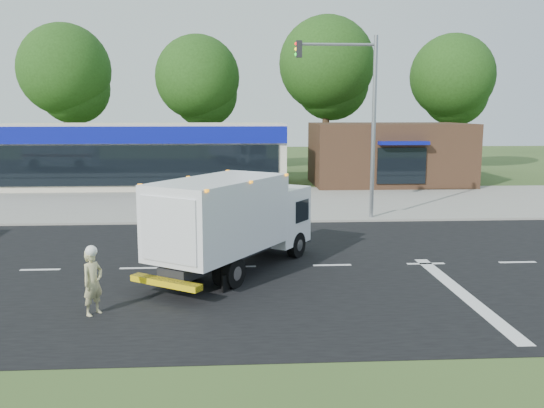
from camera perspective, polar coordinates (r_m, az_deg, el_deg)
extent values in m
plane|color=#385123|center=(18.30, 5.97, -6.09)|extent=(120.00, 120.00, 0.00)
cube|color=black|center=(18.30, 5.97, -6.08)|extent=(60.00, 14.00, 0.02)
cube|color=gray|center=(26.21, 3.09, -1.24)|extent=(60.00, 2.40, 0.12)
cube|color=gray|center=(31.91, 1.92, 0.57)|extent=(60.00, 9.00, 0.02)
cube|color=silver|center=(19.06, -21.98, -6.05)|extent=(1.20, 0.15, 0.01)
cube|color=silver|center=(18.32, -13.00, -6.21)|extent=(1.20, 0.15, 0.01)
cube|color=silver|center=(18.06, -3.52, -6.21)|extent=(1.20, 0.15, 0.01)
cube|color=silver|center=(18.29, 5.97, -6.04)|extent=(1.20, 0.15, 0.01)
cube|color=silver|center=(19.00, 14.98, -5.72)|extent=(1.20, 0.15, 0.01)
cube|color=silver|center=(20.14, 23.14, -5.32)|extent=(1.20, 0.15, 0.01)
cube|color=silver|center=(16.30, 18.30, -8.39)|extent=(0.40, 7.00, 0.01)
cube|color=black|center=(16.83, -5.21, -5.25)|extent=(3.18, 4.20, 0.31)
cube|color=white|center=(19.27, 0.15, -1.06)|extent=(2.57, 2.53, 1.86)
cube|color=black|center=(19.97, 1.35, -0.18)|extent=(1.48, 1.04, 0.80)
cube|color=white|center=(16.57, -5.27, -1.08)|extent=(4.22, 4.88, 2.09)
cube|color=silver|center=(14.84, -10.24, -2.58)|extent=(1.51, 1.02, 1.69)
cube|color=yellow|center=(15.05, -10.49, -7.66)|extent=(1.95, 1.43, 0.16)
cube|color=orange|center=(16.42, -5.32, 2.42)|extent=(4.15, 4.75, 0.07)
cylinder|color=black|center=(19.92, -1.90, -3.51)|extent=(0.69, 0.86, 0.85)
cylinder|color=black|center=(19.11, 2.41, -4.07)|extent=(0.69, 0.86, 0.85)
cylinder|color=black|center=(16.92, -8.89, -5.93)|extent=(0.69, 0.86, 0.85)
cylinder|color=black|center=(15.91, -3.85, -6.83)|extent=(0.69, 0.86, 0.85)
imported|color=tan|center=(14.40, -17.34, -7.44)|extent=(0.63, 0.69, 1.59)
sphere|color=white|center=(14.21, -17.49, -4.48)|extent=(0.28, 0.28, 0.28)
cube|color=beige|center=(38.00, -12.61, 4.77)|extent=(18.00, 6.00, 4.00)
cube|color=#09118A|center=(34.92, -13.48, 6.66)|extent=(18.00, 0.30, 1.00)
cube|color=black|center=(35.04, -13.37, 3.72)|extent=(17.00, 0.12, 2.40)
cube|color=#382316|center=(38.80, 11.50, 4.89)|extent=(10.00, 6.00, 4.00)
cube|color=#09118A|center=(35.76, 12.81, 5.94)|extent=(3.00, 1.20, 0.20)
cube|color=black|center=(35.91, 12.71, 3.71)|extent=(3.00, 0.12, 2.20)
cylinder|color=gray|center=(25.71, 10.03, 7.27)|extent=(0.18, 0.18, 8.00)
cylinder|color=gray|center=(25.51, 6.41, 15.44)|extent=(3.40, 0.12, 0.12)
cube|color=black|center=(25.28, 2.69, 15.09)|extent=(0.25, 0.25, 0.70)
cylinder|color=#332114|center=(47.27, -19.60, 7.33)|extent=(0.56, 0.56, 7.35)
sphere|color=#1E4012|center=(47.35, -19.88, 12.41)|extent=(6.93, 6.93, 6.93)
sphere|color=#1E4012|center=(47.63, -19.03, 10.79)|extent=(5.46, 5.46, 5.46)
cylinder|color=#332114|center=(45.53, -7.30, 7.42)|extent=(0.56, 0.56, 6.86)
sphere|color=#1E4012|center=(45.58, -7.41, 12.35)|extent=(6.47, 6.47, 6.47)
sphere|color=#1E4012|center=(46.00, -6.70, 10.75)|extent=(5.10, 5.10, 5.10)
cylinder|color=#332114|center=(45.94, 5.35, 8.08)|extent=(0.56, 0.56, 7.84)
sphere|color=#1E4012|center=(46.07, 5.44, 13.66)|extent=(7.39, 7.39, 7.39)
sphere|color=#1E4012|center=(46.55, 5.94, 11.81)|extent=(5.82, 5.82, 5.82)
cylinder|color=#332114|center=(48.47, 17.21, 7.28)|extent=(0.56, 0.56, 7.00)
sphere|color=#1E4012|center=(48.53, 17.44, 12.00)|extent=(6.60, 6.60, 6.60)
sphere|color=#1E4012|center=(49.12, 17.71, 10.43)|extent=(5.20, 5.20, 5.20)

